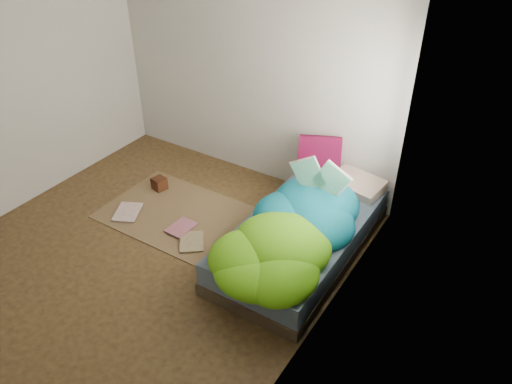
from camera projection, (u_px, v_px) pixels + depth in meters
ground at (155, 249)px, 4.88m from camera, size 3.50×3.50×0.00m
room_walls at (134, 93)px, 3.97m from camera, size 3.54×3.54×2.62m
bed at (301, 238)px, 4.75m from camera, size 1.00×2.00×0.34m
duvet at (291, 221)px, 4.41m from camera, size 0.96×1.84×0.34m
rug at (180, 215)px, 5.33m from camera, size 1.60×1.10×0.01m
pillow_floral at (357, 184)px, 5.10m from camera, size 0.58×0.42×0.12m
pillow_magenta at (319, 157)px, 5.24m from camera, size 0.46×0.32×0.45m
open_book at (320, 168)px, 4.55m from camera, size 0.49×0.13×0.29m
wooden_box at (159, 184)px, 5.70m from camera, size 0.17×0.17×0.14m
floor_book_a at (116, 212)px, 5.34m from camera, size 0.38×0.42×0.03m
floor_book_b at (173, 224)px, 5.16m from camera, size 0.23×0.30×0.03m
floor_book_c at (180, 243)px, 4.92m from camera, size 0.37×0.39×0.02m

